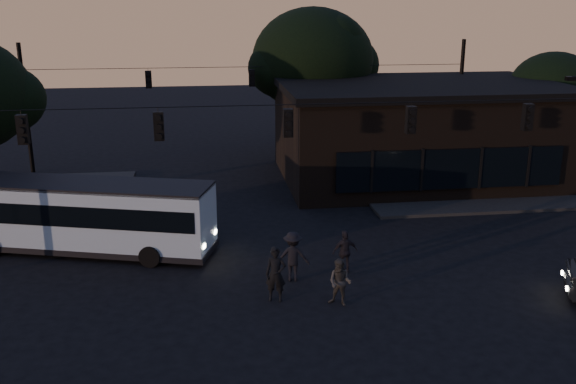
{
  "coord_description": "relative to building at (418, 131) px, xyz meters",
  "views": [
    {
      "loc": [
        -3.01,
        -18.23,
        9.65
      ],
      "look_at": [
        0.0,
        4.0,
        3.0
      ],
      "focal_mm": 40.0,
      "sensor_mm": 36.0,
      "label": 1
    }
  ],
  "objects": [
    {
      "name": "sidewalk_far_right",
      "position": [
        3.0,
        -1.97,
        -2.63
      ],
      "size": [
        14.0,
        10.0,
        0.15
      ],
      "primitive_type": "cube",
      "color": "black",
      "rests_on": "ground"
    },
    {
      "name": "pedestrian_d",
      "position": [
        -8.97,
        -13.08,
        -1.79
      ],
      "size": [
        1.28,
        0.87,
        1.84
      ],
      "primitive_type": "imported",
      "rotation": [
        0.0,
        0.0,
        2.98
      ],
      "color": "black",
      "rests_on": "ground"
    },
    {
      "name": "pedestrian_c",
      "position": [
        -6.96,
        -12.64,
        -1.89
      ],
      "size": [
        1.0,
        0.52,
        1.64
      ],
      "primitive_type": "imported",
      "rotation": [
        0.0,
        0.0,
        3.27
      ],
      "color": "black",
      "rests_on": "ground"
    },
    {
      "name": "tree_right",
      "position": [
        9.0,
        2.03,
        1.93
      ],
      "size": [
        5.2,
        5.2,
        6.86
      ],
      "color": "black",
      "rests_on": "ground"
    },
    {
      "name": "bus",
      "position": [
        -16.75,
        -9.19,
        -1.09
      ],
      "size": [
        10.47,
        5.21,
        2.88
      ],
      "rotation": [
        0.0,
        0.0,
        -0.29
      ],
      "color": "#99B3C2",
      "rests_on": "ground"
    },
    {
      "name": "pedestrian_b",
      "position": [
        -7.72,
        -15.25,
        -1.9
      ],
      "size": [
        0.99,
        0.93,
        1.62
      ],
      "primitive_type": "imported",
      "rotation": [
        0.0,
        0.0,
        -0.54
      ],
      "color": "#2C2B28",
      "rests_on": "ground"
    },
    {
      "name": "ground",
      "position": [
        -9.0,
        -15.97,
        -2.71
      ],
      "size": [
        120.0,
        120.0,
        0.0
      ],
      "primitive_type": "plane",
      "color": "black",
      "rests_on": "ground"
    },
    {
      "name": "tree_behind",
      "position": [
        -5.0,
        6.03,
        3.48
      ],
      "size": [
        7.6,
        7.6,
        9.43
      ],
      "color": "black",
      "rests_on": "ground"
    },
    {
      "name": "signal_rig_far",
      "position": [
        -9.0,
        4.03,
        1.5
      ],
      "size": [
        26.24,
        0.3,
        7.5
      ],
      "color": "black",
      "rests_on": "ground"
    },
    {
      "name": "signal_rig_near",
      "position": [
        -9.0,
        -11.97,
        1.74
      ],
      "size": [
        26.24,
        0.3,
        7.5
      ],
      "color": "black",
      "rests_on": "ground"
    },
    {
      "name": "building",
      "position": [
        0.0,
        0.0,
        0.0
      ],
      "size": [
        15.4,
        10.41,
        5.4
      ],
      "color": "black",
      "rests_on": "ground"
    },
    {
      "name": "pedestrian_a",
      "position": [
        -9.77,
        -14.64,
        -1.75
      ],
      "size": [
        0.78,
        0.61,
        1.91
      ],
      "primitive_type": "imported",
      "rotation": [
        0.0,
        0.0,
        -0.24
      ],
      "color": "black",
      "rests_on": "ground"
    }
  ]
}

